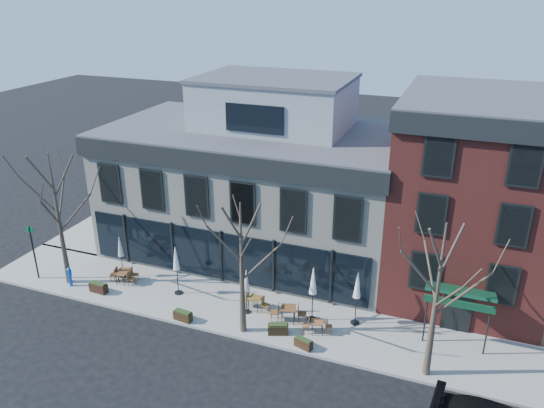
% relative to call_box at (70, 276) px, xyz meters
% --- Properties ---
extents(ground, '(120.00, 120.00, 0.00)m').
position_rel_call_box_xyz_m(ground, '(8.09, 3.53, -0.79)').
color(ground, black).
rests_on(ground, ground).
extents(sidewalk_front, '(33.50, 4.70, 0.15)m').
position_rel_call_box_xyz_m(sidewalk_front, '(11.34, 1.38, -0.71)').
color(sidewalk_front, gray).
rests_on(sidewalk_front, ground).
extents(sidewalk_side, '(4.50, 12.00, 0.15)m').
position_rel_call_box_xyz_m(sidewalk_side, '(-3.16, 9.53, -0.71)').
color(sidewalk_side, gray).
rests_on(sidewalk_side, ground).
extents(corner_building, '(18.39, 10.39, 11.10)m').
position_rel_call_box_xyz_m(corner_building, '(8.16, 8.60, 3.93)').
color(corner_building, beige).
rests_on(corner_building, ground).
extents(red_brick_building, '(8.20, 11.78, 11.18)m').
position_rel_call_box_xyz_m(red_brick_building, '(21.09, 8.51, 4.85)').
color(red_brick_building, maroon).
rests_on(red_brick_building, ground).
extents(tree_corner, '(3.93, 3.98, 7.92)m').
position_rel_call_box_xyz_m(tree_corner, '(-0.40, 0.32, 3.46)').
color(tree_corner, '#382B21').
rests_on(tree_corner, sidewalk_front).
extents(tree_mid, '(3.50, 3.55, 7.04)m').
position_rel_call_box_xyz_m(tree_mid, '(11.10, -0.38, 3.00)').
color(tree_mid, '#382B21').
rests_on(tree_mid, sidewalk_front).
extents(tree_right, '(3.72, 3.77, 7.48)m').
position_rel_call_box_xyz_m(tree_right, '(20.10, -0.38, 3.23)').
color(tree_right, '#382B21').
rests_on(tree_right, sidewalk_front).
extents(sign_pole, '(0.50, 0.10, 3.40)m').
position_rel_call_box_xyz_m(sign_pole, '(-2.41, 0.03, 1.29)').
color(sign_pole, black).
rests_on(sign_pole, sidewalk_front).
extents(call_box, '(0.24, 0.24, 1.21)m').
position_rel_call_box_xyz_m(call_box, '(0.00, 0.00, 0.00)').
color(call_box, '#0C3BA7').
rests_on(call_box, sidewalk_front).
extents(cafe_set_0, '(1.61, 0.65, 0.85)m').
position_rel_call_box_xyz_m(cafe_set_0, '(2.66, 1.34, -0.20)').
color(cafe_set_0, brown).
rests_on(cafe_set_0, sidewalk_front).
extents(cafe_set_1, '(1.73, 0.91, 0.89)m').
position_rel_call_box_xyz_m(cafe_set_1, '(2.59, 1.60, -0.18)').
color(cafe_set_1, brown).
rests_on(cafe_set_1, sidewalk_front).
extents(cafe_set_3, '(1.72, 0.73, 0.89)m').
position_rel_call_box_xyz_m(cafe_set_3, '(10.94, 1.59, -0.18)').
color(cafe_set_3, brown).
rests_on(cafe_set_3, sidewalk_front).
extents(cafe_set_4, '(1.97, 0.94, 1.01)m').
position_rel_call_box_xyz_m(cafe_set_4, '(12.96, 1.20, -0.12)').
color(cafe_set_4, brown).
rests_on(cafe_set_4, sidewalk_front).
extents(cafe_set_5, '(1.59, 0.83, 0.82)m').
position_rel_call_box_xyz_m(cafe_set_5, '(14.64, 0.77, -0.22)').
color(cafe_set_5, brown).
rests_on(cafe_set_5, sidewalk_front).
extents(umbrella_0, '(0.42, 0.42, 2.62)m').
position_rel_call_box_xyz_m(umbrella_0, '(2.20, 2.00, 1.21)').
color(umbrella_0, black).
rests_on(umbrella_0, sidewalk_front).
extents(umbrella_1, '(0.47, 0.47, 2.93)m').
position_rel_call_box_xyz_m(umbrella_1, '(6.25, 1.52, 1.43)').
color(umbrella_1, black).
rests_on(umbrella_1, sidewalk_front).
extents(umbrella_2, '(0.41, 0.41, 2.58)m').
position_rel_call_box_xyz_m(umbrella_2, '(10.63, 1.18, 1.18)').
color(umbrella_2, black).
rests_on(umbrella_2, sidewalk_front).
extents(umbrella_3, '(0.49, 0.49, 3.08)m').
position_rel_call_box_xyz_m(umbrella_3, '(14.08, 1.75, 1.54)').
color(umbrella_3, black).
rests_on(umbrella_3, sidewalk_front).
extents(umbrella_4, '(0.48, 0.48, 3.00)m').
position_rel_call_box_xyz_m(umbrella_4, '(16.25, 2.24, 1.48)').
color(umbrella_4, black).
rests_on(umbrella_4, sidewalk_front).
extents(planter_0, '(1.08, 0.49, 0.59)m').
position_rel_call_box_xyz_m(planter_0, '(1.94, 0.03, -0.35)').
color(planter_0, black).
rests_on(planter_0, sidewalk_front).
extents(planter_1, '(1.03, 0.51, 0.56)m').
position_rel_call_box_xyz_m(planter_1, '(7.79, -0.67, -0.36)').
color(planter_1, '#302110').
rests_on(planter_1, sidewalk_front).
extents(planter_2, '(1.10, 0.75, 0.57)m').
position_rel_call_box_xyz_m(planter_2, '(12.84, -0.00, -0.35)').
color(planter_2, black).
rests_on(planter_2, sidewalk_front).
extents(planter_3, '(0.98, 0.63, 0.51)m').
position_rel_call_box_xyz_m(planter_3, '(14.36, -0.60, -0.39)').
color(planter_3, black).
rests_on(planter_3, sidewalk_front).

